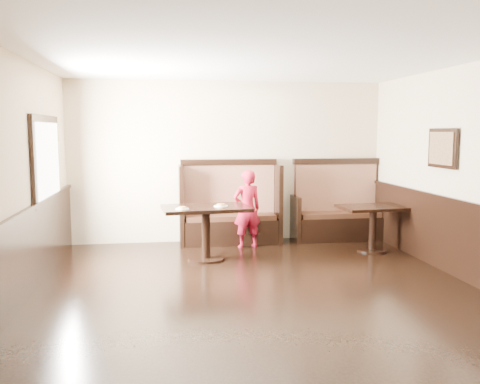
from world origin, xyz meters
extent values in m
plane|color=black|center=(0.00, 0.00, 0.00)|extent=(7.00, 7.00, 0.00)
plane|color=#C9B192|center=(0.00, 3.50, 1.40)|extent=(5.50, 0.00, 5.50)
plane|color=#C9B192|center=(0.00, -3.50, 1.40)|extent=(5.50, 0.00, 5.50)
plane|color=#C9B192|center=(-2.75, 0.00, 1.40)|extent=(0.00, 7.00, 7.00)
plane|color=white|center=(0.00, 0.00, 2.80)|extent=(7.00, 7.00, 0.00)
cube|color=black|center=(-2.72, 0.00, 0.50)|extent=(0.05, 6.90, 1.00)
cube|color=black|center=(-2.71, 1.90, 1.55)|extent=(0.05, 1.50, 1.20)
cube|color=white|center=(-2.69, 1.90, 1.55)|extent=(0.01, 1.30, 1.00)
cube|color=black|center=(2.71, 1.20, 1.70)|extent=(0.04, 0.70, 0.55)
cube|color=olive|center=(2.69, 1.20, 1.70)|extent=(0.01, 0.60, 0.45)
cube|color=black|center=(0.00, 3.22, 0.21)|extent=(1.60, 0.50, 0.42)
cube|color=#361D11|center=(0.00, 3.22, 0.46)|extent=(1.54, 0.46, 0.09)
cube|color=#4E0F0F|center=(0.00, 3.43, 0.90)|extent=(1.60, 0.12, 0.92)
cube|color=black|center=(0.00, 3.43, 1.40)|extent=(1.68, 0.16, 0.10)
cube|color=black|center=(-0.84, 3.32, 0.68)|extent=(0.07, 0.72, 1.36)
cube|color=black|center=(0.84, 3.32, 0.68)|extent=(0.07, 0.72, 1.36)
cube|color=black|center=(1.95, 3.22, 0.21)|extent=(1.50, 0.50, 0.42)
cube|color=#361D11|center=(1.95, 3.22, 0.46)|extent=(1.44, 0.46, 0.09)
cube|color=#4E0F0F|center=(1.95, 3.43, 0.90)|extent=(1.50, 0.12, 0.92)
cube|color=black|center=(1.95, 3.43, 1.40)|extent=(1.58, 0.16, 0.10)
cube|color=black|center=(1.16, 3.32, 0.40)|extent=(0.07, 0.72, 0.80)
cube|color=black|center=(2.74, 3.32, 0.40)|extent=(0.07, 0.72, 0.80)
cube|color=black|center=(-0.51, 2.15, 0.79)|extent=(1.35, 0.92, 0.05)
cylinder|color=black|center=(-0.51, 2.15, 0.38)|extent=(0.13, 0.13, 0.75)
cylinder|color=black|center=(-0.51, 2.15, 0.02)|extent=(0.55, 0.55, 0.03)
cube|color=black|center=(2.21, 2.32, 0.71)|extent=(1.11, 0.77, 0.05)
cylinder|color=black|center=(2.21, 2.32, 0.35)|extent=(0.12, 0.12, 0.67)
cylinder|color=black|center=(2.21, 2.32, 0.01)|extent=(0.50, 0.50, 0.03)
imported|color=#A31127|center=(0.24, 2.87, 0.65)|extent=(0.52, 0.39, 1.30)
cylinder|color=white|center=(-0.87, 1.94, 0.82)|extent=(0.20, 0.20, 0.01)
cylinder|color=tan|center=(-0.87, 1.94, 0.84)|extent=(0.12, 0.12, 0.02)
cylinder|color=#EABA54|center=(-0.87, 1.94, 0.85)|extent=(0.10, 0.10, 0.01)
cylinder|color=white|center=(-0.28, 2.13, 0.82)|extent=(0.21, 0.21, 0.01)
cylinder|color=tan|center=(-0.28, 2.13, 0.84)|extent=(0.13, 0.13, 0.02)
cylinder|color=#EABA54|center=(-0.28, 2.13, 0.85)|extent=(0.11, 0.11, 0.01)
camera|label=1|loc=(-1.12, -5.36, 1.93)|focal=38.00mm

